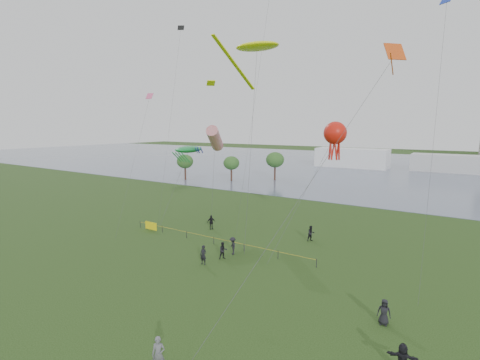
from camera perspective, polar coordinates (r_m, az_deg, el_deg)
The scene contains 20 objects.
ground_plane at distance 28.31m, azimuth -11.64°, elevation -18.97°, with size 400.00×400.00×0.00m, color #1B3310.
lake at distance 119.75m, azimuth 23.95°, elevation 1.82°, with size 400.00×120.00×0.08m, color slate.
pavilion_left at distance 117.00m, azimuth 17.85°, elevation 3.47°, with size 22.00×8.00×6.00m, color white.
pavilion_right at distance 116.24m, azimuth 30.70°, elevation 2.38°, with size 18.00×7.00×5.00m, color silver.
trees at distance 84.07m, azimuth -0.82°, elevation 3.09°, with size 23.02×15.48×6.89m.
fence at distance 43.33m, azimuth -10.87°, elevation -8.17°, with size 24.07×0.07×1.05m.
kite_flyer at distance 21.36m, azimuth -13.23°, elevation -26.06°, with size 0.72×0.47×1.96m, color slate.
spectator_a at distance 35.30m, azimuth -2.79°, elevation -11.49°, with size 0.84×0.65×1.73m, color black.
spectator_b at distance 36.43m, azimuth -1.21°, elevation -10.74°, with size 1.18×0.68×1.82m, color black.
spectator_c at distance 45.01m, azimuth -4.76°, elevation -6.91°, with size 1.08×0.45×1.84m, color black.
spectator_d at distance 26.51m, azimuth 22.56°, elevation -19.37°, with size 0.86×0.56×1.77m, color black.
spectator_e at distance 22.56m, azimuth 25.10°, elevation -25.01°, with size 1.58×0.50×1.71m, color black.
spectator_f at distance 34.11m, azimuth -6.04°, elevation -12.13°, with size 0.68×0.45×1.88m, color black.
spectator_g at distance 41.22m, azimuth 11.58°, elevation -8.58°, with size 0.88×0.68×1.80m, color black.
kite_stingray at distance 38.70m, azimuth 2.71°, elevation 20.96°, with size 4.89×10.01×21.71m.
kite_windsock at distance 47.74m, azimuth -4.15°, elevation 6.79°, with size 4.15×5.03×13.27m.
kite_creature at distance 49.42m, azimuth -8.44°, elevation 4.97°, with size 2.67×8.11×10.35m.
kite_octopus at distance 38.95m, azimuth 15.33°, elevation 7.37°, with size 4.50×10.25×13.62m.
kite_delta at distance 28.11m, azimuth 22.84°, elevation 16.89°, with size 7.60×16.96×19.14m.
small_kites at distance 39.79m, azimuth 5.85°, elevation 24.00°, with size 40.16×12.16×13.78m.
Camera 1 is at (17.77, -17.70, 13.13)m, focal length 26.00 mm.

